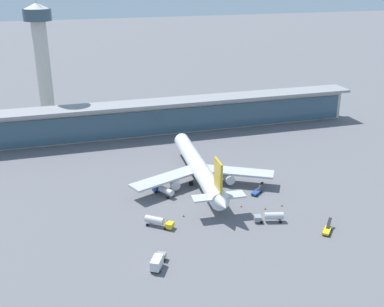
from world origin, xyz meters
name	(u,v)px	position (x,y,z in m)	size (l,w,h in m)	color
ground_plane	(211,200)	(0.00, 0.00, 0.00)	(1200.00, 1200.00, 0.00)	slate
airliner_on_stand	(199,168)	(0.24, 13.98, 5.51)	(50.43, 65.69, 17.49)	white
service_truck_near_nose_blue	(257,192)	(16.00, -0.06, 0.81)	(6.08, 5.41, 2.70)	#234C9E
service_truck_under_wing_grey	(158,261)	(-24.79, -31.08, 1.69)	(5.53, 7.51, 3.10)	gray
service_truck_mid_apron_yellow	(327,230)	(24.96, -28.56, 0.81)	(5.55, 5.96, 2.70)	yellow
service_truck_by_tail_blue	(164,190)	(-13.77, 7.86, 1.71)	(6.13, 8.61, 2.95)	#234C9E
service_truck_on_taxiway_grey	(270,216)	(12.11, -18.25, 1.71)	(8.89, 4.42, 2.95)	gray
service_truck_at_far_stand_yellow	(158,221)	(-20.25, -11.47, 1.71)	(8.15, 7.08, 2.95)	yellow
terminal_building	(161,116)	(0.00, 70.07, 7.87)	(183.60, 12.80, 15.20)	beige
control_tower	(42,57)	(-48.41, 90.22, 33.53)	(12.00, 12.00, 61.26)	beige
safety_cone_alpha	(184,216)	(-11.54, -8.00, 0.32)	(0.62, 0.62, 0.70)	orange
safety_cone_bravo	(282,205)	(20.01, -10.49, 0.32)	(0.62, 0.62, 0.70)	orange
safety_cone_charlie	(241,206)	(7.53, -7.25, 0.32)	(0.62, 0.62, 0.70)	orange
safety_cone_delta	(168,220)	(-16.70, -9.11, 0.32)	(0.62, 0.62, 0.70)	orange
safety_cone_echo	(265,208)	(14.12, -10.80, 0.32)	(0.62, 0.62, 0.70)	orange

